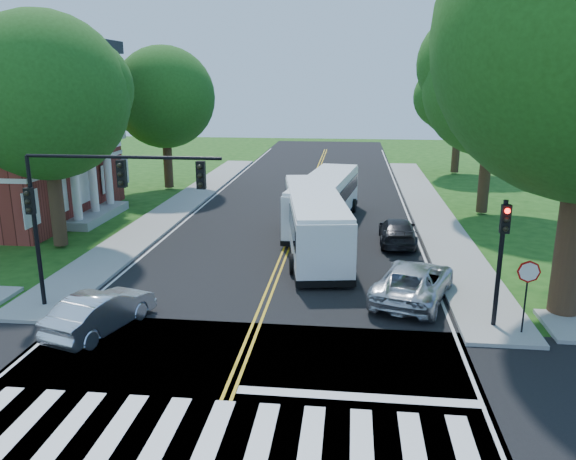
# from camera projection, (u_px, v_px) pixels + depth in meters

# --- Properties ---
(ground) EXTENTS (140.00, 140.00, 0.00)m
(ground) POSITION_uv_depth(u_px,v_px,m) (217.00, 423.00, 14.07)
(ground) COLOR #174411
(ground) RESTS_ON ground
(road) EXTENTS (14.00, 96.00, 0.01)m
(road) POSITION_uv_depth(u_px,v_px,m) (292.00, 233.00, 31.33)
(road) COLOR black
(road) RESTS_ON ground
(cross_road) EXTENTS (60.00, 12.00, 0.01)m
(cross_road) POSITION_uv_depth(u_px,v_px,m) (217.00, 423.00, 14.07)
(cross_road) COLOR black
(cross_road) RESTS_ON ground
(center_line) EXTENTS (0.36, 70.00, 0.01)m
(center_line) POSITION_uv_depth(u_px,v_px,m) (299.00, 216.00, 35.17)
(center_line) COLOR gold
(center_line) RESTS_ON road
(edge_line_w) EXTENTS (0.12, 70.00, 0.01)m
(edge_line_w) POSITION_uv_depth(u_px,v_px,m) (194.00, 214.00, 35.91)
(edge_line_w) COLOR silver
(edge_line_w) RESTS_ON road
(edge_line_e) EXTENTS (0.12, 70.00, 0.01)m
(edge_line_e) POSITION_uv_depth(u_px,v_px,m) (409.00, 219.00, 34.43)
(edge_line_e) COLOR silver
(edge_line_e) RESTS_ON road
(crosswalk) EXTENTS (12.60, 3.00, 0.01)m
(crosswalk) POSITION_uv_depth(u_px,v_px,m) (212.00, 435.00, 13.58)
(crosswalk) COLOR silver
(crosswalk) RESTS_ON road
(stop_bar) EXTENTS (6.60, 0.40, 0.01)m
(stop_bar) POSITION_uv_depth(u_px,v_px,m) (357.00, 397.00, 15.22)
(stop_bar) COLOR silver
(stop_bar) RESTS_ON road
(sidewalk_nw) EXTENTS (2.60, 40.00, 0.15)m
(sidewalk_nw) POSITION_uv_depth(u_px,v_px,m) (184.00, 202.00, 38.93)
(sidewalk_nw) COLOR gray
(sidewalk_nw) RESTS_ON ground
(sidewalk_ne) EXTENTS (2.60, 40.00, 0.15)m
(sidewalk_ne) POSITION_uv_depth(u_px,v_px,m) (428.00, 208.00, 37.12)
(sidewalk_ne) COLOR gray
(sidewalk_ne) RESTS_ON ground
(tree_west_near) EXTENTS (8.00, 8.00, 11.40)m
(tree_west_near) POSITION_uv_depth(u_px,v_px,m) (45.00, 97.00, 26.79)
(tree_west_near) COLOR #331C14
(tree_west_near) RESTS_ON ground
(tree_west_far) EXTENTS (7.60, 7.60, 10.67)m
(tree_west_far) POSITION_uv_depth(u_px,v_px,m) (164.00, 98.00, 42.22)
(tree_west_far) COLOR #331C14
(tree_west_far) RESTS_ON ground
(tree_east_mid) EXTENTS (8.40, 8.40, 11.93)m
(tree_east_mid) POSITION_uv_depth(u_px,v_px,m) (493.00, 87.00, 33.79)
(tree_east_mid) COLOR #331C14
(tree_east_mid) RESTS_ON ground
(tree_east_far) EXTENTS (7.20, 7.20, 10.34)m
(tree_east_far) POSITION_uv_depth(u_px,v_px,m) (460.00, 96.00, 49.29)
(tree_east_far) COLOR #331C14
(tree_east_far) RESTS_ON ground
(signal_nw) EXTENTS (7.15, 0.46, 5.66)m
(signal_nw) POSITION_uv_depth(u_px,v_px,m) (93.00, 196.00, 19.73)
(signal_nw) COLOR black
(signal_nw) RESTS_ON ground
(signal_ne) EXTENTS (0.30, 0.46, 4.40)m
(signal_ne) POSITION_uv_depth(u_px,v_px,m) (502.00, 247.00, 18.58)
(signal_ne) COLOR black
(signal_ne) RESTS_ON ground
(stop_sign) EXTENTS (0.76, 0.08, 2.53)m
(stop_sign) POSITION_uv_depth(u_px,v_px,m) (528.00, 279.00, 18.29)
(stop_sign) COLOR black
(stop_sign) RESTS_ON ground
(bus_lead) EXTENTS (4.19, 11.59, 2.93)m
(bus_lead) POSITION_uv_depth(u_px,v_px,m) (314.00, 220.00, 27.83)
(bus_lead) COLOR white
(bus_lead) RESTS_ON road
(bus_follow) EXTENTS (3.95, 11.26, 2.85)m
(bus_follow) POSITION_uv_depth(u_px,v_px,m) (325.00, 200.00, 32.86)
(bus_follow) COLOR white
(bus_follow) RESTS_ON road
(hatchback) EXTENTS (2.64, 4.48, 1.40)m
(hatchback) POSITION_uv_depth(u_px,v_px,m) (101.00, 311.00, 19.08)
(hatchback) COLOR silver
(hatchback) RESTS_ON road
(suv) EXTENTS (3.98, 5.81, 1.48)m
(suv) POSITION_uv_depth(u_px,v_px,m) (414.00, 281.00, 21.79)
(suv) COLOR silver
(suv) RESTS_ON road
(dark_sedan) EXTENTS (1.95, 4.61, 1.33)m
(dark_sedan) POSITION_uv_depth(u_px,v_px,m) (397.00, 231.00, 29.22)
(dark_sedan) COLOR black
(dark_sedan) RESTS_ON road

